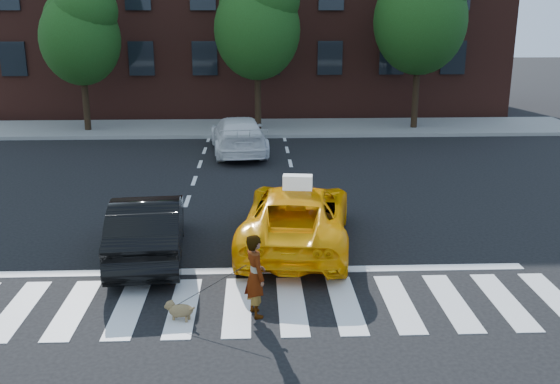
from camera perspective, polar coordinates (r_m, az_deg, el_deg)
name	(u,v)px	position (r m, az deg, el deg)	size (l,w,h in m)	color
ground	(238,306)	(11.72, -3.89, -10.37)	(120.00, 120.00, 0.00)	black
crosswalk	(238,306)	(11.72, -3.89, -10.34)	(13.00, 2.40, 0.01)	silver
stop_line	(240,271)	(13.17, -3.72, -7.20)	(12.00, 0.30, 0.01)	silver
sidewalk_far	(247,128)	(28.45, -3.03, 5.87)	(30.00, 4.00, 0.15)	slate
tree_left	(80,29)	(28.43, -17.80, 13.99)	(3.39, 3.38, 6.50)	black
tree_mid	(258,19)	(27.46, -2.04, 15.53)	(3.69, 3.69, 7.10)	black
tree_right	(422,9)	(28.38, 12.82, 16.01)	(4.00, 4.00, 7.70)	black
taxi	(297,216)	(14.33, 1.54, -2.21)	(2.33, 5.05, 1.40)	#FFA805
black_sedan	(148,227)	(13.95, -12.00, -3.12)	(1.47, 4.21, 1.39)	black
white_suv	(238,135)	(23.67, -3.82, 5.22)	(1.94, 4.78, 1.39)	white
woman	(255,275)	(11.08, -2.27, -7.64)	(0.56, 0.37, 1.53)	#999999
dog	(179,310)	(11.28, -9.25, -10.57)	(0.58, 0.37, 0.34)	olive
taxi_sign	(298,182)	(13.88, 1.62, 0.90)	(0.65, 0.28, 0.32)	white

